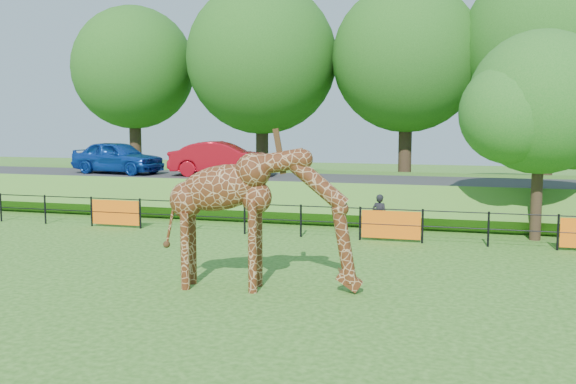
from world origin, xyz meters
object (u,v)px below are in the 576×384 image
giraffe (261,219)px  visitor (380,216)px  car_blue (118,157)px  car_red (222,159)px  tree_east (543,108)px

giraffe → visitor: bearing=70.2°
giraffe → car_blue: giraffe is taller
car_red → car_blue: bearing=82.6°
car_blue → tree_east: bearing=-94.2°
giraffe → tree_east: bearing=44.2°
visitor → tree_east: tree_east is taller
car_blue → car_red: car_red is taller
car_red → visitor: (7.85, -5.57, -1.45)m
giraffe → car_blue: 17.03m
visitor → tree_east: bearing=-154.4°
giraffe → car_red: giraffe is taller
car_red → giraffe: bearing=-164.4°
giraffe → car_red: (-6.15, 12.95, 0.53)m
giraffe → tree_east: (6.75, 8.36, 2.63)m
giraffe → tree_east: tree_east is taller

